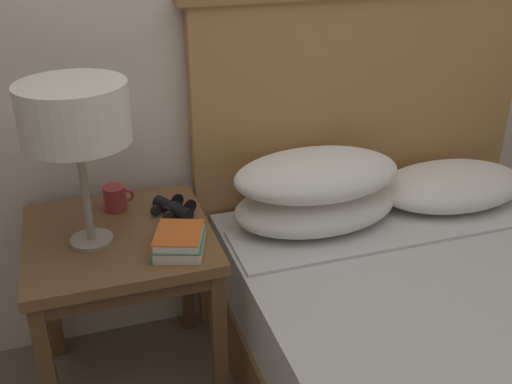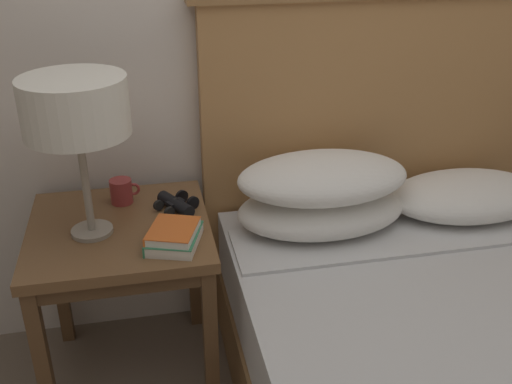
{
  "view_description": "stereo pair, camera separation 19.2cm",
  "coord_description": "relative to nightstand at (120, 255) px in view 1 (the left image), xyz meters",
  "views": [
    {
      "loc": [
        -0.7,
        -1.16,
        1.58
      ],
      "look_at": [
        -0.17,
        0.48,
        0.73
      ],
      "focal_mm": 42.0,
      "sensor_mm": 36.0,
      "label": 1
    },
    {
      "loc": [
        -0.51,
        -1.21,
        1.58
      ],
      "look_at": [
        -0.17,
        0.48,
        0.73
      ],
      "focal_mm": 42.0,
      "sensor_mm": 36.0,
      "label": 2
    }
  ],
  "objects": [
    {
      "name": "book_stacked_on_top",
      "position": [
        0.16,
        -0.16,
        0.13
      ],
      "size": [
        0.18,
        0.2,
        0.03
      ],
      "color": "silver",
      "rests_on": "book_on_nightstand"
    },
    {
      "name": "bed",
      "position": [
        0.98,
        -0.59,
        -0.23
      ],
      "size": [
        1.41,
        2.02,
        1.31
      ],
      "color": "brown",
      "rests_on": "ground_plane"
    },
    {
      "name": "binoculars_pair",
      "position": [
        0.19,
        0.07,
        0.11
      ],
      "size": [
        0.16,
        0.16,
        0.05
      ],
      "color": "black",
      "rests_on": "nightstand"
    },
    {
      "name": "book_on_nightstand",
      "position": [
        0.17,
        -0.15,
        0.1
      ],
      "size": [
        0.2,
        0.22,
        0.04
      ],
      "color": "silver",
      "rests_on": "nightstand"
    },
    {
      "name": "coffee_mug",
      "position": [
        0.01,
        0.16,
        0.13
      ],
      "size": [
        0.1,
        0.08,
        0.08
      ],
      "color": "#993333",
      "rests_on": "nightstand"
    },
    {
      "name": "nightstand",
      "position": [
        0.0,
        0.0,
        0.0
      ],
      "size": [
        0.58,
        0.58,
        0.63
      ],
      "color": "brown",
      "rests_on": "ground_plane"
    },
    {
      "name": "table_lamp",
      "position": [
        -0.08,
        -0.03,
        0.49
      ],
      "size": [
        0.31,
        0.31,
        0.5
      ],
      "color": "gray",
      "rests_on": "nightstand"
    }
  ]
}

